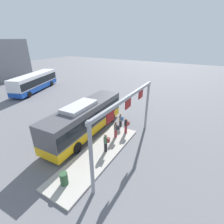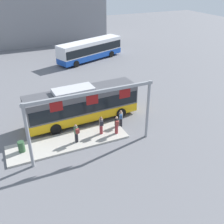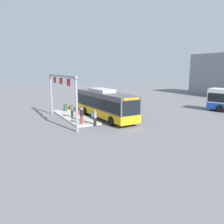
% 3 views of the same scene
% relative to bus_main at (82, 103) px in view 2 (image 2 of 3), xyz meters
% --- Properties ---
extents(ground_plane, '(120.00, 120.00, 0.00)m').
position_rel_bus_main_xyz_m(ground_plane, '(0.01, 0.00, -1.81)').
color(ground_plane, slate).
extents(platform_curb, '(10.00, 2.80, 0.16)m').
position_rel_bus_main_xyz_m(platform_curb, '(-2.35, -3.11, -1.73)').
color(platform_curb, '#B2ADA3').
rests_on(platform_curb, ground).
extents(bus_main, '(10.66, 3.07, 3.46)m').
position_rel_bus_main_xyz_m(bus_main, '(0.00, 0.00, 0.00)').
color(bus_main, '#EAAD14').
rests_on(bus_main, ground).
extents(bus_background_left, '(11.52, 6.36, 3.10)m').
position_rel_bus_main_xyz_m(bus_background_left, '(7.25, 17.81, -0.03)').
color(bus_background_left, '#1947AD').
rests_on(bus_background_left, ground).
extents(person_boarding, '(0.51, 0.60, 1.67)m').
position_rel_bus_main_xyz_m(person_boarding, '(2.76, -2.59, -0.92)').
color(person_boarding, black).
rests_on(person_boarding, ground).
extents(person_waiting_near, '(0.43, 0.58, 1.67)m').
position_rel_bus_main_xyz_m(person_waiting_near, '(1.82, -3.70, -0.76)').
color(person_waiting_near, maroon).
rests_on(person_waiting_near, platform_curb).
extents(person_waiting_mid, '(0.40, 0.57, 1.67)m').
position_rel_bus_main_xyz_m(person_waiting_mid, '(0.59, -3.19, -0.76)').
color(person_waiting_mid, maroon).
rests_on(person_waiting_mid, platform_curb).
extents(person_waiting_far, '(0.42, 0.58, 1.67)m').
position_rel_bus_main_xyz_m(person_waiting_far, '(-1.74, -3.53, -0.76)').
color(person_waiting_far, black).
rests_on(person_waiting_far, platform_curb).
extents(platform_sign_gantry, '(10.00, 0.24, 5.20)m').
position_rel_bus_main_xyz_m(platform_sign_gantry, '(-0.75, -4.96, 1.98)').
color(platform_sign_gantry, gray).
rests_on(platform_sign_gantry, ground).
extents(station_building, '(29.70, 8.00, 8.95)m').
position_rel_bus_main_xyz_m(station_building, '(0.13, 33.35, 2.66)').
color(station_building, gray).
rests_on(station_building, ground).
extents(trash_bin, '(0.52, 0.52, 0.90)m').
position_rel_bus_main_xyz_m(trash_bin, '(-6.08, -2.98, -1.20)').
color(trash_bin, '#2D5133').
rests_on(trash_bin, platform_curb).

